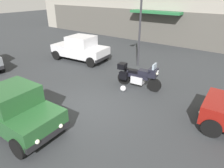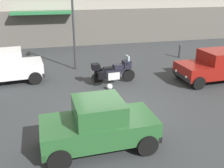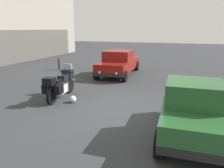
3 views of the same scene
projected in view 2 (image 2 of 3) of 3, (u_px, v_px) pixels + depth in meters
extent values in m
plane|color=#2D3033|center=(113.00, 110.00, 10.37)|extent=(80.00, 80.00, 0.00)
cube|color=#514E48|center=(77.00, 28.00, 20.59)|extent=(32.31, 0.12, 2.80)
cube|color=#236638|center=(42.00, 13.00, 19.18)|extent=(4.40, 1.10, 0.20)
cylinder|color=black|center=(129.00, 75.00, 13.30)|extent=(0.65, 0.20, 0.64)
cylinder|color=black|center=(98.00, 79.00, 12.81)|extent=(0.65, 0.20, 0.64)
cylinder|color=#B7B7BC|center=(128.00, 67.00, 13.14)|extent=(0.33, 0.10, 0.68)
cube|color=#B7B7BC|center=(113.00, 75.00, 13.01)|extent=(0.63, 0.45, 0.36)
cube|color=black|center=(113.00, 71.00, 12.92)|extent=(1.12, 0.38, 0.28)
cube|color=black|center=(118.00, 67.00, 12.95)|extent=(0.55, 0.39, 0.24)
cube|color=black|center=(109.00, 68.00, 12.81)|extent=(0.59, 0.35, 0.12)
cube|color=black|center=(127.00, 64.00, 13.05)|extent=(0.40, 0.47, 0.40)
cube|color=#8C9EAD|center=(127.00, 58.00, 12.95)|extent=(0.12, 0.41, 0.28)
sphere|color=#EAEACC|center=(130.00, 64.00, 13.10)|extent=(0.14, 0.14, 0.14)
cylinder|color=black|center=(125.00, 62.00, 12.99)|extent=(0.10, 0.62, 0.04)
cylinder|color=#B7B7BC|center=(100.00, 78.00, 13.04)|extent=(0.56, 0.14, 0.09)
cube|color=black|center=(99.00, 72.00, 13.00)|extent=(0.42, 0.24, 0.36)
cube|color=black|center=(102.00, 75.00, 12.50)|extent=(0.42, 0.24, 0.36)
cube|color=black|center=(96.00, 67.00, 12.55)|extent=(0.40, 0.43, 0.28)
cylinder|color=black|center=(109.00, 79.00, 13.22)|extent=(0.04, 0.13, 0.29)
sphere|color=silver|center=(110.00, 87.00, 12.33)|extent=(0.28, 0.28, 0.28)
cube|color=silver|center=(3.00, 70.00, 13.03)|extent=(3.95, 2.02, 0.68)
cube|color=silver|center=(5.00, 57.00, 12.84)|extent=(1.75, 1.66, 0.64)
cube|color=#8C9EAD|center=(21.00, 56.00, 13.07)|extent=(0.20, 1.39, 0.51)
cube|color=black|center=(42.00, 71.00, 13.69)|extent=(0.29, 1.64, 0.20)
cylinder|color=black|center=(35.00, 78.00, 12.91)|extent=(0.66, 0.28, 0.64)
cylinder|color=black|center=(33.00, 69.00, 14.29)|extent=(0.66, 0.28, 0.64)
cube|color=maroon|center=(221.00, 68.00, 13.38)|extent=(4.57, 1.94, 0.64)
cube|color=maroon|center=(222.00, 56.00, 13.15)|extent=(1.96, 1.70, 0.60)
cube|color=#8C9EAD|center=(206.00, 58.00, 12.92)|extent=(0.12, 1.50, 0.51)
cube|color=black|center=(182.00, 76.00, 12.90)|extent=(0.19, 1.76, 0.20)
cylinder|color=black|center=(198.00, 83.00, 12.28)|extent=(0.65, 0.25, 0.64)
cylinder|color=black|center=(180.00, 72.00, 13.79)|extent=(0.65, 0.25, 0.64)
sphere|color=silver|center=(186.00, 77.00, 12.41)|extent=(0.14, 0.14, 0.14)
sphere|color=silver|center=(176.00, 71.00, 13.28)|extent=(0.14, 0.14, 0.14)
cube|color=#235128|center=(99.00, 129.00, 7.79)|extent=(3.46, 1.69, 0.64)
cube|color=#235128|center=(99.00, 110.00, 7.57)|extent=(1.45, 1.49, 0.60)
cube|color=#8C9EAD|center=(120.00, 107.00, 7.73)|extent=(0.11, 1.33, 0.51)
cube|color=#8C9EAD|center=(76.00, 113.00, 7.40)|extent=(0.11, 1.33, 0.48)
cube|color=black|center=(150.00, 127.00, 8.29)|extent=(0.18, 1.56, 0.20)
cube|color=black|center=(43.00, 143.00, 7.45)|extent=(0.18, 1.56, 0.20)
cylinder|color=black|center=(130.00, 121.00, 8.89)|extent=(0.65, 0.24, 0.64)
cylinder|color=black|center=(147.00, 145.00, 7.56)|extent=(0.65, 0.24, 0.64)
cylinder|color=black|center=(55.00, 131.00, 8.25)|extent=(0.65, 0.24, 0.64)
cylinder|color=black|center=(59.00, 160.00, 6.92)|extent=(0.65, 0.24, 0.64)
sphere|color=silver|center=(146.00, 117.00, 8.64)|extent=(0.14, 0.14, 0.14)
sphere|color=silver|center=(157.00, 131.00, 7.87)|extent=(0.14, 0.14, 0.14)
cylinder|color=#2D2D33|center=(74.00, 31.00, 14.52)|extent=(0.12, 0.12, 4.45)
cylinder|color=#333338|center=(180.00, 52.00, 17.60)|extent=(0.16, 0.16, 0.82)
sphere|color=#333338|center=(180.00, 46.00, 17.46)|extent=(0.16, 0.16, 0.16)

